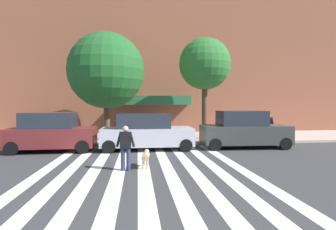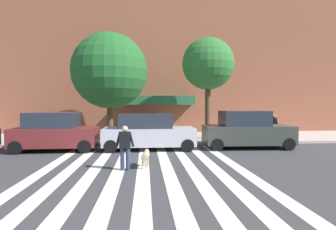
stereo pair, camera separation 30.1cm
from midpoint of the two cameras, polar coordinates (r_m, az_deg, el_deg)
The scene contains 11 objects.
ground_plane at distance 9.02m, azimuth -13.13°, elevation -13.29°, with size 160.00×160.00×0.00m, color #353538.
sidewalk_far at distance 18.55m, azimuth -8.84°, elevation -5.00°, with size 80.00×6.00×0.15m, color #B6A199.
crosswalk_stripes at distance 8.93m, azimuth -4.48°, elevation -13.37°, with size 7.65×12.90×0.01m.
parked_car_behind_first at distance 14.84m, azimuth -22.85°, elevation -3.48°, with size 4.25×1.97×2.01m.
parked_car_third_in_line at distance 14.13m, azimuth -3.71°, elevation -3.73°, with size 4.83×2.05×1.93m.
parked_car_fourth_in_line at distance 15.25m, azimuth 17.23°, elevation -3.21°, with size 4.84×2.18×2.07m.
street_tree_nearest at distance 17.54m, azimuth -12.09°, elevation 9.35°, with size 4.88×4.88×6.89m.
street_tree_middle at distance 17.84m, azimuth 9.17°, elevation 10.83°, with size 3.43×3.43×6.68m.
pedestrian_dog_walker at distance 9.75m, azimuth -8.47°, elevation -6.52°, with size 0.71×0.29×1.64m.
dog_on_leash at distance 10.19m, azimuth -4.09°, elevation -8.87°, with size 0.34×1.09×0.65m.
pedestrian_bystander at distance 18.51m, azimuth 22.38°, elevation -2.04°, with size 0.44×0.65×1.64m.
Camera 2 is at (1.40, -1.87, 2.41)m, focal length 28.02 mm.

